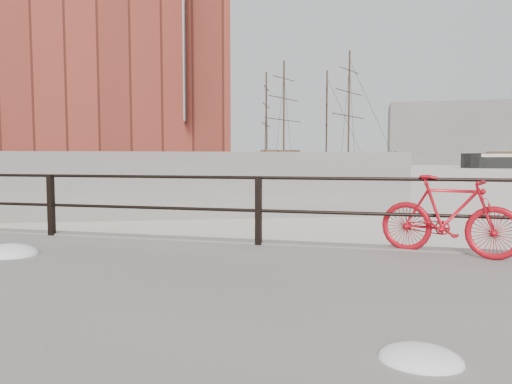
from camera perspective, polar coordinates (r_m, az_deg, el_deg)
The scene contains 12 objects.
far_quay at distance 87.29m, azimuth -12.03°, elevation 3.54°, with size 24.00×150.00×1.80m, color gray.
bicycle at distance 6.40m, azimuth 22.92°, elevation -2.72°, with size 1.73×0.26×1.04m, color #B30B17.
schooner_mid at distance 90.76m, azimuth 7.30°, elevation 3.05°, with size 31.76×13.44×22.59m, color beige, non-canonical shape.
schooner_left at distance 83.98m, azimuth 5.00°, elevation 2.99°, with size 24.15×10.98×18.37m, color white, non-canonical shape.
workboat_near at distance 44.85m, azimuth -17.94°, elevation 1.85°, with size 11.05×3.68×7.00m, color black, non-canonical shape.
workboat_far at distance 63.45m, azimuth -17.32°, elevation 2.46°, with size 9.76×3.37×7.00m, color black, non-canonical shape.
apartment_terracotta at distance 34.61m, azimuth -22.44°, elevation 21.11°, with size 20.00×15.00×20.20m, color maroon.
apartment_mustard at distance 55.81m, azimuth -16.70°, elevation 15.61°, with size 22.00×15.00×22.20m, color #C39244.
apartment_cream at distance 78.24m, azimuth -14.15°, elevation 11.91°, with size 20.00×15.00×21.20m, color beige.
apartment_grey at distance 100.10m, azimuth -12.83°, elevation 10.76°, with size 22.00×15.00×23.20m, color #A09F9A.
apartment_brick at distance 122.82m, azimuth -11.95°, elevation 9.05°, with size 24.00×15.00×21.20m, color maroon.
industrial_west at distance 148.38m, azimuth 22.48°, elevation 6.64°, with size 32.00×18.00×18.00m, color gray.
Camera 1 is at (-1.96, -6.56, 1.59)m, focal length 32.00 mm.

